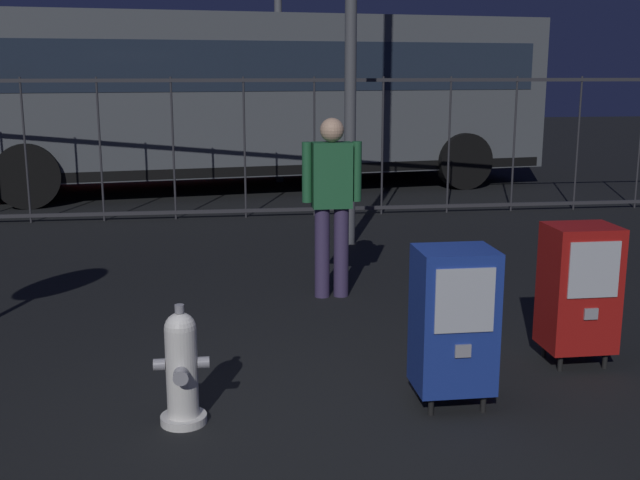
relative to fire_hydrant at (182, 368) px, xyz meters
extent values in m
plane|color=black|center=(0.66, -0.24, -0.35)|extent=(60.00, 60.00, 0.00)
cylinder|color=silver|center=(0.00, 0.00, -0.33)|extent=(0.28, 0.28, 0.05)
cylinder|color=silver|center=(0.00, 0.00, -0.03)|extent=(0.19, 0.19, 0.55)
sphere|color=silver|center=(0.00, 0.00, 0.25)|extent=(0.19, 0.19, 0.19)
cylinder|color=gray|center=(0.00, 0.00, 0.37)|extent=(0.06, 0.06, 0.05)
cylinder|color=gray|center=(0.00, -0.13, 0.00)|extent=(0.09, 0.08, 0.09)
cylinder|color=gray|center=(-0.13, 0.00, 0.03)|extent=(0.07, 0.07, 0.07)
cylinder|color=gray|center=(0.13, 0.00, 0.03)|extent=(0.07, 0.07, 0.07)
cylinder|color=black|center=(2.62, 0.50, -0.29)|extent=(0.04, 0.04, 0.12)
cylinder|color=black|center=(2.96, 0.50, -0.29)|extent=(0.04, 0.04, 0.12)
cylinder|color=black|center=(2.62, 0.78, -0.29)|extent=(0.04, 0.04, 0.12)
cylinder|color=black|center=(2.96, 0.78, -0.29)|extent=(0.04, 0.04, 0.12)
cube|color=#9E1411|center=(2.79, 0.64, 0.22)|extent=(0.48, 0.40, 0.90)
cube|color=#B2B7BF|center=(2.79, 0.43, 0.40)|extent=(0.36, 0.01, 0.40)
cube|color=gray|center=(2.79, 0.43, 0.08)|extent=(0.10, 0.02, 0.08)
cylinder|color=black|center=(1.51, -0.09, -0.29)|extent=(0.04, 0.04, 0.12)
cylinder|color=black|center=(1.85, -0.09, -0.29)|extent=(0.04, 0.04, 0.12)
cylinder|color=black|center=(1.51, 0.19, -0.29)|extent=(0.04, 0.04, 0.12)
cylinder|color=black|center=(1.85, 0.19, -0.29)|extent=(0.04, 0.04, 0.12)
cube|color=navy|center=(1.68, 0.05, 0.22)|extent=(0.48, 0.40, 0.90)
cube|color=#B2B7BF|center=(1.68, -0.16, 0.40)|extent=(0.36, 0.01, 0.40)
cube|color=gray|center=(1.68, -0.16, 0.08)|extent=(0.10, 0.02, 0.08)
cylinder|color=#382D51|center=(1.20, 2.58, 0.07)|extent=(0.14, 0.14, 0.85)
cylinder|color=#382D51|center=(1.38, 2.58, 0.07)|extent=(0.14, 0.14, 0.85)
cube|color=#1E5933|center=(1.29, 2.58, 0.80)|extent=(0.36, 0.20, 0.60)
sphere|color=tan|center=(1.29, 2.58, 1.21)|extent=(0.22, 0.22, 0.22)
cylinder|color=#1E5933|center=(1.06, 2.58, 0.83)|extent=(0.09, 0.09, 0.55)
cylinder|color=#1E5933|center=(1.52, 2.58, 0.83)|extent=(0.09, 0.09, 0.55)
cube|color=#2D2D33|center=(0.66, 6.75, 1.60)|extent=(18.00, 0.04, 0.05)
cube|color=#2D2D33|center=(0.66, 6.75, -0.25)|extent=(18.00, 0.04, 0.05)
cylinder|color=#2D2D33|center=(-2.34, 6.75, 0.65)|extent=(0.03, 0.03, 2.00)
cylinder|color=#2D2D33|center=(-1.34, 6.75, 0.65)|extent=(0.03, 0.03, 2.00)
cylinder|color=#2D2D33|center=(-0.34, 6.75, 0.65)|extent=(0.03, 0.03, 2.00)
cylinder|color=#2D2D33|center=(0.66, 6.75, 0.65)|extent=(0.03, 0.03, 2.00)
cylinder|color=#2D2D33|center=(1.66, 6.75, 0.65)|extent=(0.03, 0.03, 2.00)
cylinder|color=#2D2D33|center=(2.66, 6.75, 0.65)|extent=(0.03, 0.03, 2.00)
cylinder|color=#2D2D33|center=(3.66, 6.75, 0.65)|extent=(0.03, 0.03, 2.00)
cylinder|color=#2D2D33|center=(4.66, 6.75, 0.65)|extent=(0.03, 0.03, 2.00)
cylinder|color=#2D2D33|center=(5.66, 6.75, 0.65)|extent=(0.03, 0.03, 2.00)
cylinder|color=#2D2D33|center=(6.66, 6.75, 0.65)|extent=(0.03, 0.03, 2.00)
cube|color=#4C5156|center=(0.83, 9.75, 1.32)|extent=(10.75, 4.00, 2.65)
cube|color=#1E2838|center=(0.83, 9.75, 1.80)|extent=(10.13, 3.92, 0.80)
cube|color=black|center=(0.83, 9.75, 0.10)|extent=(10.55, 3.97, 0.16)
cylinder|color=black|center=(4.65, 9.05, 0.15)|extent=(1.03, 0.42, 1.00)
cylinder|color=black|center=(4.29, 11.52, 0.15)|extent=(1.03, 0.42, 1.00)
cylinder|color=black|center=(-2.62, 7.98, 0.15)|extent=(1.03, 0.42, 1.00)
cylinder|color=black|center=(-2.98, 10.45, 0.15)|extent=(1.03, 0.42, 1.00)
cube|color=red|center=(0.07, 14.25, 1.32)|extent=(10.66, 3.31, 2.65)
cube|color=#1E2838|center=(0.07, 14.25, 1.80)|extent=(10.04, 3.28, 0.80)
cube|color=black|center=(0.07, 14.25, 0.10)|extent=(10.45, 3.31, 0.16)
cylinder|color=black|center=(3.63, 12.72, 0.15)|extent=(1.02, 0.36, 1.00)
cylinder|color=black|center=(3.83, 15.21, 0.15)|extent=(1.02, 0.36, 1.00)
cylinder|color=black|center=(-3.69, 13.29, 0.15)|extent=(1.02, 0.36, 1.00)
cylinder|color=black|center=(-3.50, 15.78, 0.15)|extent=(1.02, 0.36, 1.00)
camera|label=1|loc=(0.23, -4.49, 1.74)|focal=44.14mm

